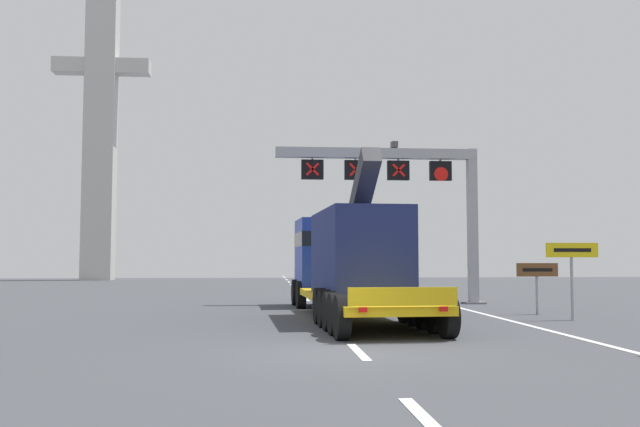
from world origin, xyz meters
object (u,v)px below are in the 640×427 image
object	(u,v)px
exit_sign_yellow	(572,260)
bridge_pylon_distant	(101,103)
overhead_lane_gantry	(407,181)
heavy_haul_truck_yellow	(345,259)
tourist_info_sign_brown	(537,275)

from	to	relation	value
exit_sign_yellow	bridge_pylon_distant	xyz separation A→B (m)	(-25.63, 42.92, 14.77)
overhead_lane_gantry	exit_sign_yellow	world-z (taller)	overhead_lane_gantry
heavy_haul_truck_yellow	exit_sign_yellow	bearing A→B (deg)	-21.44
exit_sign_yellow	heavy_haul_truck_yellow	bearing A→B (deg)	158.56
overhead_lane_gantry	heavy_haul_truck_yellow	world-z (taller)	overhead_lane_gantry
heavy_haul_truck_yellow	exit_sign_yellow	size ratio (longest dim) A/B	5.63
heavy_haul_truck_yellow	exit_sign_yellow	world-z (taller)	heavy_haul_truck_yellow
heavy_haul_truck_yellow	tourist_info_sign_brown	bearing A→B (deg)	-4.31
overhead_lane_gantry	exit_sign_yellow	size ratio (longest dim) A/B	3.70
tourist_info_sign_brown	overhead_lane_gantry	bearing A→B (deg)	120.47
overhead_lane_gantry	exit_sign_yellow	xyz separation A→B (m)	(3.70, -8.16, -3.53)
overhead_lane_gantry	bridge_pylon_distant	bearing A→B (deg)	122.24
tourist_info_sign_brown	heavy_haul_truck_yellow	bearing A→B (deg)	175.69
heavy_haul_truck_yellow	exit_sign_yellow	xyz separation A→B (m)	(7.12, -2.79, -0.05)
overhead_lane_gantry	heavy_haul_truck_yellow	distance (m)	7.25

